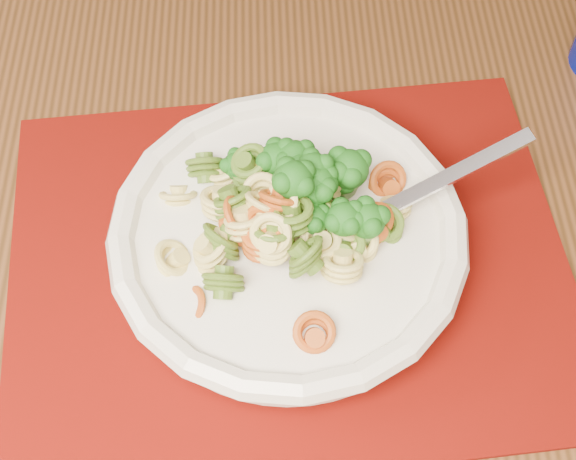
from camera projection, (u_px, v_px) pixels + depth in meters
name	position (u px, v px, depth m)	size (l,w,h in m)	color
dining_table	(353.00, 183.00, 0.73)	(1.77, 1.45, 0.73)	#563218
placemat	(289.00, 262.00, 0.59)	(0.40, 0.31, 0.00)	#620804
pasta_bowl	(288.00, 238.00, 0.56)	(0.25, 0.25, 0.05)	silver
pasta_broccoli_heap	(288.00, 225.00, 0.55)	(0.21, 0.21, 0.06)	#E9D273
fork	(351.00, 226.00, 0.55)	(0.19, 0.02, 0.01)	silver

